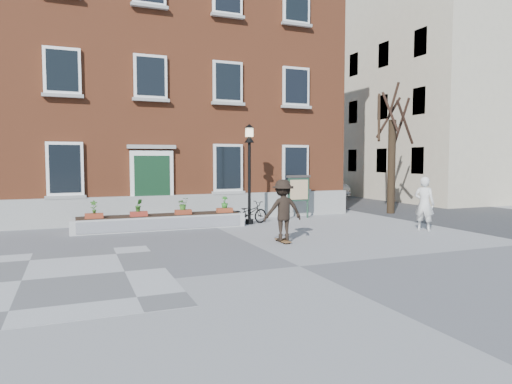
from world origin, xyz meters
name	(u,v)px	position (x,y,z in m)	size (l,w,h in m)	color
ground	(299,266)	(0.00, 0.00, 0.00)	(100.00, 100.00, 0.00)	gray
checker_patch	(21,281)	(-6.00, 1.00, 0.01)	(6.00, 6.00, 0.01)	#5C5C5E
bicycle	(249,213)	(1.45, 7.11, 0.45)	(0.59, 1.70, 0.90)	black
parked_car	(330,187)	(11.33, 17.32, 0.69)	(1.45, 4.16, 1.37)	#ACAEB0
bystander	(424,204)	(6.68, 3.24, 0.97)	(0.71, 0.46, 1.93)	silver
brick_building	(134,84)	(-2.00, 13.98, 6.30)	(18.40, 10.85, 12.60)	brown
planter_assembly	(161,221)	(-1.99, 7.18, 0.31)	(6.20, 1.12, 1.15)	beige
bare_tree	(392,154)	(9.01, 8.01, 2.79)	(1.83, 1.83, 6.16)	#2F2215
side_street	(389,102)	(17.99, 19.78, 7.02)	(15.20, 36.00, 14.50)	#3D3D40
lamp_post	(249,160)	(1.49, 7.16, 2.54)	(0.40, 0.40, 3.93)	black
notice_board	(299,189)	(4.11, 8.03, 1.26)	(1.10, 0.16, 1.87)	#183022
skateboarder	(283,210)	(0.98, 3.01, 1.00)	(1.25, 0.78, 1.93)	brown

